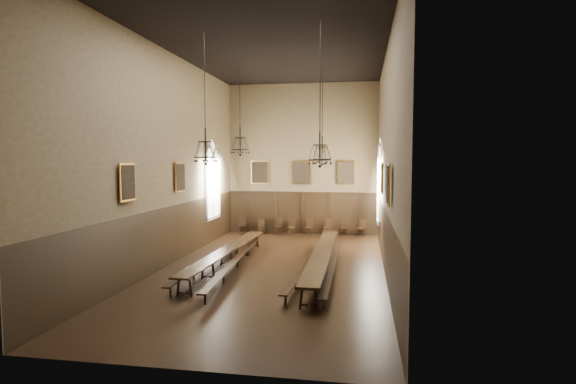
% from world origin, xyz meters
% --- Properties ---
extents(floor, '(9.00, 18.00, 0.02)m').
position_xyz_m(floor, '(0.00, 0.00, -0.01)').
color(floor, black).
rests_on(floor, ground).
extents(ceiling, '(9.00, 18.00, 0.02)m').
position_xyz_m(ceiling, '(0.00, 0.00, 9.01)').
color(ceiling, black).
rests_on(ceiling, ground).
extents(wall_back, '(9.00, 0.02, 9.00)m').
position_xyz_m(wall_back, '(0.00, 9.01, 4.50)').
color(wall_back, '#836E50').
rests_on(wall_back, ground).
extents(wall_front, '(9.00, 0.02, 9.00)m').
position_xyz_m(wall_front, '(0.00, -9.01, 4.50)').
color(wall_front, '#836E50').
rests_on(wall_front, ground).
extents(wall_left, '(0.02, 18.00, 9.00)m').
position_xyz_m(wall_left, '(-4.51, 0.00, 4.50)').
color(wall_left, '#836E50').
rests_on(wall_left, ground).
extents(wall_right, '(0.02, 18.00, 9.00)m').
position_xyz_m(wall_right, '(4.51, 0.00, 4.50)').
color(wall_right, '#836E50').
rests_on(wall_right, ground).
extents(wainscot_panelling, '(9.00, 18.00, 2.50)m').
position_xyz_m(wainscot_panelling, '(0.00, 0.00, 1.25)').
color(wainscot_panelling, black).
rests_on(wainscot_panelling, floor).
extents(table_left, '(0.92, 9.41, 0.73)m').
position_xyz_m(table_left, '(-2.00, 0.11, 0.37)').
color(table_left, black).
rests_on(table_left, floor).
extents(table_right, '(0.78, 10.40, 0.81)m').
position_xyz_m(table_right, '(2.03, -0.03, 0.41)').
color(table_right, black).
rests_on(table_right, floor).
extents(bench_left_outer, '(0.41, 9.38, 0.42)m').
position_xyz_m(bench_left_outer, '(-2.62, 0.08, 0.27)').
color(bench_left_outer, black).
rests_on(bench_left_outer, floor).
extents(bench_left_inner, '(0.98, 10.25, 0.46)m').
position_xyz_m(bench_left_inner, '(-1.48, -0.09, 0.29)').
color(bench_left_inner, black).
rests_on(bench_left_inner, floor).
extents(bench_right_inner, '(0.78, 9.21, 0.41)m').
position_xyz_m(bench_right_inner, '(1.51, -0.19, 0.26)').
color(bench_right_inner, black).
rests_on(bench_right_inner, floor).
extents(bench_right_outer, '(0.33, 9.61, 0.43)m').
position_xyz_m(bench_right_outer, '(2.45, -0.25, 0.28)').
color(bench_right_outer, black).
rests_on(bench_right_outer, floor).
extents(chair_0, '(0.51, 0.51, 0.95)m').
position_xyz_m(chair_0, '(-3.60, 8.47, 0.29)').
color(chair_0, black).
rests_on(chair_0, floor).
extents(chair_1, '(0.48, 0.48, 0.87)m').
position_xyz_m(chair_1, '(-2.42, 8.56, 0.26)').
color(chair_1, black).
rests_on(chair_1, floor).
extents(chair_2, '(0.46, 0.46, 0.98)m').
position_xyz_m(chair_2, '(-1.39, 8.50, 0.30)').
color(chair_2, black).
rests_on(chair_2, floor).
extents(chair_3, '(0.44, 0.44, 0.89)m').
position_xyz_m(chair_3, '(-0.59, 8.47, 0.27)').
color(chair_3, black).
rests_on(chair_3, floor).
extents(chair_4, '(0.47, 0.47, 0.93)m').
position_xyz_m(chair_4, '(0.45, 8.54, 0.28)').
color(chair_4, black).
rests_on(chair_4, floor).
extents(chair_5, '(0.49, 0.49, 0.99)m').
position_xyz_m(chair_5, '(1.60, 8.50, 0.30)').
color(chair_5, black).
rests_on(chair_5, floor).
extents(chair_6, '(0.43, 0.43, 0.92)m').
position_xyz_m(chair_6, '(2.58, 8.55, 0.28)').
color(chair_6, black).
rests_on(chair_6, floor).
extents(chair_7, '(0.54, 0.54, 0.98)m').
position_xyz_m(chair_7, '(3.54, 8.51, 0.30)').
color(chair_7, black).
rests_on(chair_7, floor).
extents(chandelier_back_left, '(0.87, 0.87, 4.22)m').
position_xyz_m(chandelier_back_left, '(-2.15, 2.90, 5.21)').
color(chandelier_back_left, black).
rests_on(chandelier_back_left, ceiling).
extents(chandelier_back_right, '(0.85, 0.85, 4.66)m').
position_xyz_m(chandelier_back_right, '(1.75, 2.65, 4.80)').
color(chandelier_back_right, black).
rests_on(chandelier_back_right, ceiling).
extents(chandelier_front_left, '(0.87, 0.87, 4.60)m').
position_xyz_m(chandelier_front_left, '(-2.04, -2.17, 4.85)').
color(chandelier_front_left, black).
rests_on(chandelier_front_left, ceiling).
extents(chandelier_front_right, '(0.77, 0.77, 4.68)m').
position_xyz_m(chandelier_front_right, '(2.16, -2.78, 4.80)').
color(chandelier_front_right, black).
rests_on(chandelier_front_right, ceiling).
extents(portrait_back_0, '(1.10, 0.12, 1.40)m').
position_xyz_m(portrait_back_0, '(-2.60, 8.88, 3.70)').
color(portrait_back_0, gold).
rests_on(portrait_back_0, wall_back).
extents(portrait_back_1, '(1.10, 0.12, 1.40)m').
position_xyz_m(portrait_back_1, '(0.00, 8.88, 3.70)').
color(portrait_back_1, gold).
rests_on(portrait_back_1, wall_back).
extents(portrait_back_2, '(1.10, 0.12, 1.40)m').
position_xyz_m(portrait_back_2, '(2.60, 8.88, 3.70)').
color(portrait_back_2, gold).
rests_on(portrait_back_2, wall_back).
extents(portrait_left_0, '(0.12, 1.00, 1.30)m').
position_xyz_m(portrait_left_0, '(-4.38, 1.00, 3.70)').
color(portrait_left_0, gold).
rests_on(portrait_left_0, wall_left).
extents(portrait_left_1, '(0.12, 1.00, 1.30)m').
position_xyz_m(portrait_left_1, '(-4.38, -3.50, 3.70)').
color(portrait_left_1, gold).
rests_on(portrait_left_1, wall_left).
extents(portrait_right_0, '(0.12, 1.00, 1.30)m').
position_xyz_m(portrait_right_0, '(4.38, 1.00, 3.70)').
color(portrait_right_0, gold).
rests_on(portrait_right_0, wall_right).
extents(portrait_right_1, '(0.12, 1.00, 1.30)m').
position_xyz_m(portrait_right_1, '(4.38, -3.50, 3.70)').
color(portrait_right_1, gold).
rests_on(portrait_right_1, wall_right).
extents(window_right, '(0.20, 2.20, 4.60)m').
position_xyz_m(window_right, '(4.43, 5.50, 3.40)').
color(window_right, white).
rests_on(window_right, wall_right).
extents(window_left, '(0.20, 2.20, 4.60)m').
position_xyz_m(window_left, '(-4.43, 5.50, 3.40)').
color(window_left, white).
rests_on(window_left, wall_left).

